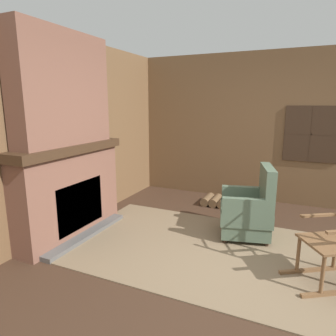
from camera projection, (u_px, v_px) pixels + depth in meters
The scene contains 11 objects.
ground_plane at pixel (252, 274), 3.15m from camera, with size 14.00×14.00×0.00m, color #3D281C.
wood_panel_wall_left at pixel (54, 137), 3.92m from camera, with size 0.06×5.75×2.64m.
wood_panel_wall_back at pixel (282, 129), 5.19m from camera, with size 5.75×0.09×2.64m.
fireplace_hearth at pixel (71, 191), 3.98m from camera, with size 0.55×1.75×1.24m.
chimney_breast at pixel (63, 89), 3.71m from camera, with size 0.30×1.45×1.38m.
area_rug at pixel (200, 248), 3.70m from camera, with size 3.28×2.09×0.01m.
armchair at pixel (249, 212), 3.95m from camera, with size 0.78×0.78×0.97m.
rocking_chair at pixel (336, 241), 2.90m from camera, with size 0.91×0.79×1.36m.
firewood_stack at pixel (216, 201), 5.28m from camera, with size 0.45×0.41×0.15m.
oil_lamp_vase at pixel (45, 141), 3.57m from camera, with size 0.09×0.09×0.23m.
storage_case at pixel (79, 137), 4.10m from camera, with size 0.18×0.28×0.14m.
Camera 1 is at (0.37, -2.95, 1.75)m, focal length 32.00 mm.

